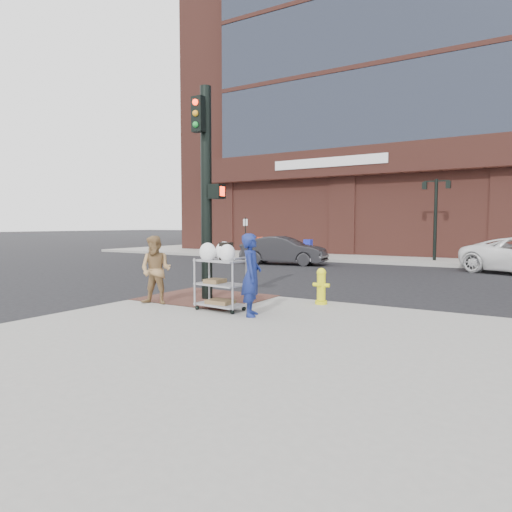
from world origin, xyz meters
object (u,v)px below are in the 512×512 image
Objects in this scene: lamp_post at (436,210)px; pedestrian_tan at (156,270)px; utility_cart at (220,280)px; sedan_dark at (284,250)px; fire_hydrant at (321,286)px; woman_blue at (251,275)px; traffic_signal_pole at (206,186)px.

lamp_post reaches higher than pedestrian_tan.
lamp_post is 16.40m from utility_cart.
utility_cart is (-1.36, -16.24, -1.82)m from lamp_post.
utility_cart is at bearing -94.78° from lamp_post.
sedan_dark is 11.81m from fire_hydrant.
woman_blue reaches higher than pedestrian_tan.
woman_blue is at bearing -30.48° from traffic_signal_pole.
traffic_signal_pole is 2.53m from utility_cart.
traffic_signal_pole is 2.30m from pedestrian_tan.
pedestrian_tan reaches higher than fire_hydrant.
utility_cart is at bearing -42.07° from traffic_signal_pole.
utility_cart is at bearing -130.04° from fire_hydrant.
pedestrian_tan reaches higher than sedan_dark.
woman_blue is 1.13× the size of utility_cart.
pedestrian_tan is at bearing 63.47° from woman_blue.
utility_cart is at bearing -167.80° from sedan_dark.
traffic_signal_pole is 11.59m from sedan_dark.
lamp_post reaches higher than sedan_dark.
traffic_signal_pole is 6.14× the size of fire_hydrant.
lamp_post reaches higher than utility_cart.
sedan_dark is at bearing 111.91° from utility_cart.
fire_hydrant is at bearing 49.96° from utility_cart.
lamp_post is at bearing 85.22° from utility_cart.
lamp_post is at bearing 80.76° from traffic_signal_pole.
pedestrian_tan is 3.72m from fire_hydrant.
woman_blue is 0.88m from utility_cart.
traffic_signal_pole is at bearing -99.24° from lamp_post.
traffic_signal_pole is at bearing 137.93° from utility_cart.
fire_hydrant is (0.14, -14.46, -2.05)m from lamp_post.
woman_blue is (-0.50, -16.39, -1.66)m from lamp_post.
woman_blue reaches higher than utility_cart.
woman_blue is (1.97, -1.16, -1.88)m from traffic_signal_pole.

